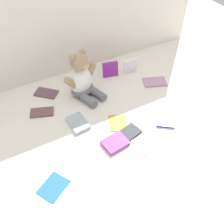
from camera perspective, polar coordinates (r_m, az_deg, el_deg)
The scene contains 15 objects.
ground_plane at distance 1.37m, azimuth -1.44°, elevation -0.07°, with size 3.20×3.20×0.00m, color silver.
backdrop_drape at distance 1.51m, azimuth -10.33°, elevation 21.52°, with size 1.76×0.03×0.76m, color silver.
teddy_bear at distance 1.43m, azimuth -6.87°, elevation 7.33°, with size 0.23×0.23×0.28m.
book_case_0 at distance 1.42m, azimuth -15.66°, elevation -0.06°, with size 0.07×0.12×0.01m, color brown.
book_case_1 at distance 1.58m, azimuth 9.67°, elevation 6.76°, with size 0.09×0.14×0.01m, color #A97D9A.
book_case_2 at distance 1.53m, azimuth -14.75°, elevation 4.18°, with size 0.07×0.13×0.01m, color #5B404C.
book_case_3 at distance 1.32m, azimuth -7.78°, elevation -2.48°, with size 0.09×0.13×0.02m, color #99A5A7.
book_case_4 at distance 1.22m, azimuth 6.65°, elevation -8.18°, with size 0.07×0.11×0.01m, color white.
book_case_5 at distance 1.27m, azimuth 3.66°, elevation -4.92°, with size 0.08×0.13×0.01m, color black.
book_case_6 at distance 1.35m, azimuth 12.12°, elevation -2.22°, with size 0.07×0.09×0.01m, color #374FB1.
book_case_7 at distance 1.62m, azimuth 4.13°, elevation 10.44°, with size 0.09×0.01×0.10m, color white.
book_case_8 at distance 1.23m, azimuth 0.74°, elevation -7.04°, with size 0.09×0.12×0.02m, color #983896.
book_case_9 at distance 1.32m, azimuth 1.39°, elevation -2.39°, with size 0.09×0.11×0.01m, color orange.
book_case_10 at distance 1.59m, azimuth -0.41°, elevation 9.67°, with size 0.10×0.02×0.10m, color #83278A.
book_case_11 at distance 1.14m, azimuth -13.19°, elevation -16.20°, with size 0.10×0.12×0.01m, color #2563B0.
Camera 1 is at (-0.42, -0.86, 0.99)m, focal length 40.16 mm.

